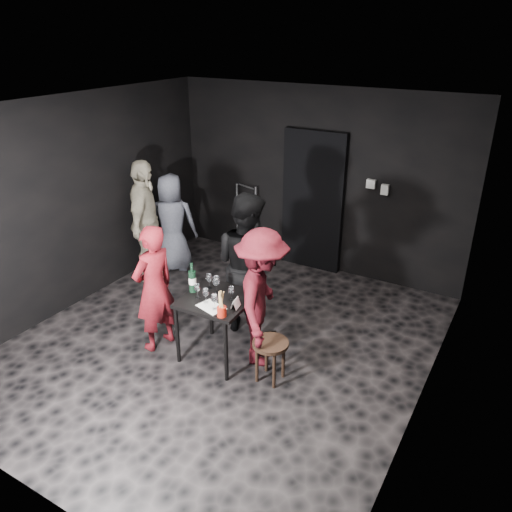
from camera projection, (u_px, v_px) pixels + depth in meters
The scene contains 27 objects.
floor at pixel (223, 343), 5.92m from camera, with size 4.50×5.00×0.02m, color black.
ceiling at pixel (215, 109), 4.79m from camera, with size 4.50×5.00×0.02m, color silver.
wall_back at pixel (315, 181), 7.31m from camera, with size 4.50×0.04×2.70m, color black.
wall_front at pixel (13, 361), 3.40m from camera, with size 4.50×0.04×2.70m, color black.
wall_left at pixel (74, 204), 6.39m from camera, with size 0.04×5.00×2.70m, color black.
wall_right at pixel (435, 289), 4.32m from camera, with size 0.04×5.00×2.70m, color black.
doorway at pixel (313, 202), 7.39m from camera, with size 0.95×0.10×2.10m, color black.
wallbox_upper at pixel (371, 184), 6.84m from camera, with size 0.12×0.06×0.12m, color #B7B7B2.
wallbox_lower at pixel (385, 190), 6.77m from camera, with size 0.10×0.06×0.14m, color #B7B7B2.
hand_truck at pixel (246, 241), 8.16m from camera, with size 0.39×0.33×1.15m.
tasting_table at pixel (217, 306), 5.43m from camera, with size 0.72×0.72×0.75m.
stool at pixel (270, 349), 5.16m from camera, with size 0.38×0.38×0.47m.
server_red at pixel (154, 288), 5.58m from camera, with size 0.55×0.36×1.50m, color maroon.
woman_black at pixel (247, 253), 5.81m from camera, with size 0.99×0.54×2.04m, color black.
man_maroon at pixel (262, 295), 5.30m from camera, with size 1.06×0.49×1.64m, color #530F19.
bystander_cream at pixel (144, 211), 7.01m from camera, with size 1.24×0.59×2.11m, color #BDB196.
bystander_grey at pixel (172, 223), 7.44m from camera, with size 0.72×0.40×1.48m, color #4F515E.
tasting_mat at pixel (211, 307), 5.21m from camera, with size 0.29×0.19×0.00m, color white.
wine_glass_a at pixel (197, 290), 5.36m from camera, with size 0.07×0.07×0.18m, color white, non-canonical shape.
wine_glass_b at pixel (209, 281), 5.54m from camera, with size 0.07×0.07×0.20m, color white, non-canonical shape.
wine_glass_c at pixel (216, 284), 5.44m from camera, with size 0.08×0.08×0.22m, color white, non-canonical shape.
wine_glass_d at pixel (206, 295), 5.26m from camera, with size 0.07×0.07×0.18m, color white, non-canonical shape.
wine_glass_e at pixel (214, 301), 5.13m from camera, with size 0.07×0.07×0.20m, color white, non-canonical shape.
wine_glass_f at pixel (231, 293), 5.30m from camera, with size 0.07×0.07×0.18m, color white, non-canonical shape.
wine_bottle at pixel (192, 281), 5.47m from camera, with size 0.08×0.08×0.34m.
breadstick_cup at pixel (221, 304), 5.00m from camera, with size 0.10×0.10×0.30m.
reserved_card at pixel (234, 303), 5.20m from camera, with size 0.08×0.13×0.10m, color white, non-canonical shape.
Camera 1 is at (2.83, -4.06, 3.43)m, focal length 35.00 mm.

